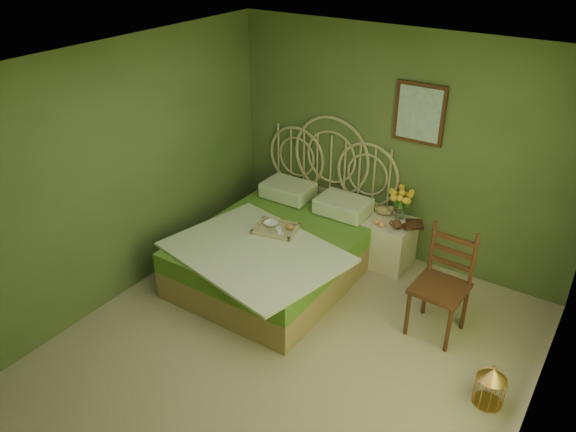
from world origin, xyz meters
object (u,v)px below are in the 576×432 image
Objects in this scene: bed at (282,246)px; birdcage at (490,387)px; nightstand at (390,237)px; chair at (444,276)px.

bed is 6.67× the size of birdcage.
nightstand reaches higher than birdcage.
bed reaches higher than birdcage.
nightstand is at bearing 141.66° from chair.
birdcage is (0.70, -0.71, -0.41)m from chair.
bed is at bearing 165.02° from birdcage.
birdcage is at bearing -42.57° from chair.
nightstand is 2.69× the size of birdcage.
bed is 1.83m from chair.
bed is 1.23m from nightstand.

